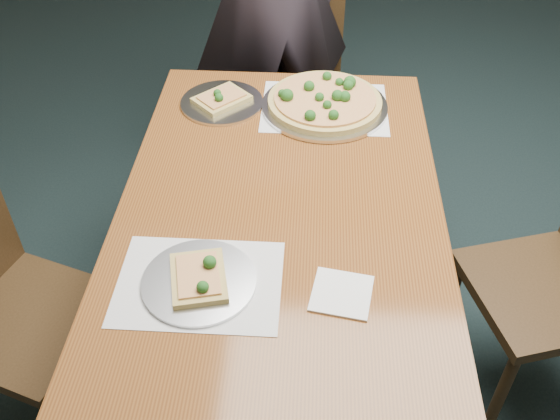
# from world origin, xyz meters

# --- Properties ---
(ground) EXTENTS (8.00, 8.00, 0.00)m
(ground) POSITION_xyz_m (0.00, 0.00, 0.00)
(ground) COLOR black
(ground) RESTS_ON ground
(dining_table) EXTENTS (0.90, 1.50, 0.75)m
(dining_table) POSITION_xyz_m (-0.45, -0.19, 0.66)
(dining_table) COLOR #5F3113
(dining_table) RESTS_ON ground
(chair_far) EXTENTS (0.50, 0.50, 0.91)m
(chair_far) POSITION_xyz_m (-0.43, 0.94, 0.52)
(chair_far) COLOR black
(chair_far) RESTS_ON ground
(chair_left) EXTENTS (0.53, 0.53, 0.91)m
(chair_left) POSITION_xyz_m (-1.24, -0.36, 0.52)
(chair_left) COLOR black
(chair_left) RESTS_ON ground
(placemat_main) EXTENTS (0.42, 0.32, 0.00)m
(placemat_main) POSITION_xyz_m (-0.33, 0.33, 0.75)
(placemat_main) COLOR white
(placemat_main) RESTS_ON dining_table
(placemat_near) EXTENTS (0.40, 0.30, 0.00)m
(placemat_near) POSITION_xyz_m (-0.63, -0.47, 0.75)
(placemat_near) COLOR white
(placemat_near) RESTS_ON dining_table
(pizza_pan) EXTENTS (0.42, 0.42, 0.07)m
(pizza_pan) POSITION_xyz_m (-0.33, 0.33, 0.77)
(pizza_pan) COLOR silver
(pizza_pan) RESTS_ON dining_table
(slice_plate_near) EXTENTS (0.28, 0.28, 0.06)m
(slice_plate_near) POSITION_xyz_m (-0.62, -0.47, 0.76)
(slice_plate_near) COLOR silver
(slice_plate_near) RESTS_ON dining_table
(slice_plate_far) EXTENTS (0.28, 0.28, 0.06)m
(slice_plate_far) POSITION_xyz_m (-0.68, 0.34, 0.76)
(slice_plate_far) COLOR silver
(slice_plate_far) RESTS_ON dining_table
(napkin) EXTENTS (0.16, 0.16, 0.01)m
(napkin) POSITION_xyz_m (-0.28, -0.49, 0.75)
(napkin) COLOR white
(napkin) RESTS_ON dining_table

